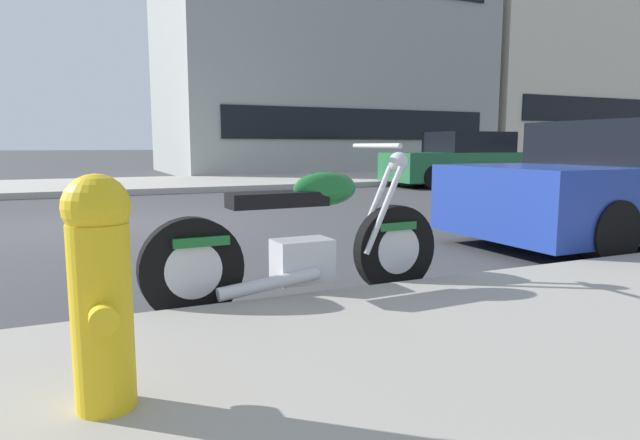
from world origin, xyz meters
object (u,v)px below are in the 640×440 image
object	(u,v)px
parked_car_across_street	(637,185)
fire_hydrant	(101,287)
car_opposite_curb	(463,161)
parked_motorcycle	(305,243)

from	to	relation	value
parked_car_across_street	fire_hydrant	distance (m)	6.41
parked_car_across_street	car_opposite_curb	size ratio (longest dim) A/B	1.05
car_opposite_curb	fire_hydrant	distance (m)	14.09
parked_motorcycle	fire_hydrant	world-z (taller)	parked_motorcycle
car_opposite_curb	fire_hydrant	bearing A→B (deg)	48.90
car_opposite_curb	fire_hydrant	size ratio (longest dim) A/B	4.94
parked_motorcycle	parked_car_across_street	xyz separation A→B (m)	(4.62, 0.86, 0.21)
parked_motorcycle	fire_hydrant	bearing A→B (deg)	-137.37
car_opposite_curb	parked_motorcycle	bearing A→B (deg)	49.11
parked_car_across_street	fire_hydrant	xyz separation A→B (m)	(-6.01, -2.22, -0.05)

